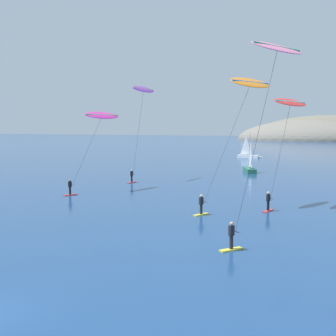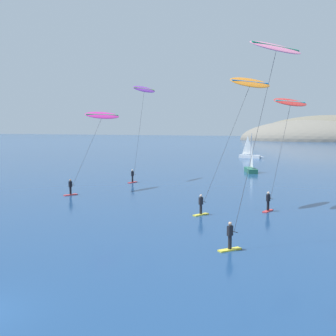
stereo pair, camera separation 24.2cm
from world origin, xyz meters
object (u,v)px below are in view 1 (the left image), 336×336
sailboat_near (249,168)px  kitesurfer_orange (247,91)px  kitesurfer_magenta (100,121)px  kitesurfer_purple (142,97)px  kitesurfer_pink (274,62)px  sailboat_far (250,155)px  kitesurfer_red (289,110)px

sailboat_near → kitesurfer_orange: size_ratio=0.50×
kitesurfer_magenta → kitesurfer_purple: kitesurfer_purple is taller
kitesurfer_magenta → kitesurfer_pink: kitesurfer_pink is taller
sailboat_far → kitesurfer_magenta: (-7.25, -54.79, 7.23)m
kitesurfer_magenta → kitesurfer_pink: bearing=-34.7°
sailboat_near → kitesurfer_pink: 41.71m
kitesurfer_purple → kitesurfer_magenta: bearing=-95.3°
kitesurfer_magenta → kitesurfer_red: bearing=-6.9°
sailboat_near → kitesurfer_pink: kitesurfer_pink is taller
kitesurfer_purple → kitesurfer_orange: bearing=-39.8°
kitesurfer_pink → kitesurfer_orange: size_ratio=1.08×
sailboat_near → sailboat_far: (-5.23, 29.76, 0.00)m
kitesurfer_red → kitesurfer_pink: bearing=-89.6°
kitesurfer_red → kitesurfer_purple: (-19.86, 12.20, 2.37)m
kitesurfer_magenta → kitesurfer_orange: (17.29, -3.96, 2.51)m
sailboat_near → kitesurfer_purple: (-11.59, -15.34, 10.46)m
kitesurfer_red → kitesurfer_purple: kitesurfer_purple is taller
kitesurfer_orange → kitesurfer_magenta: bearing=167.1°
sailboat_near → kitesurfer_magenta: size_ratio=0.65×
sailboat_near → kitesurfer_pink: size_ratio=0.47×
kitesurfer_red → kitesurfer_purple: bearing=148.4°
sailboat_near → kitesurfer_purple: bearing=-127.1°
kitesurfer_pink → kitesurfer_orange: bearing=108.8°
kitesurfer_magenta → kitesurfer_pink: 25.59m
sailboat_near → kitesurfer_magenta: kitesurfer_magenta is taller
kitesurfer_pink → kitesurfer_purple: bearing=129.6°
kitesurfer_pink → kitesurfer_orange: kitesurfer_pink is taller
kitesurfer_orange → kitesurfer_purple: bearing=140.2°
sailboat_near → kitesurfer_orange: (4.80, -28.98, 9.74)m
sailboat_far → kitesurfer_purple: size_ratio=0.47×
kitesurfer_magenta → kitesurfer_red: size_ratio=0.91×
kitesurfer_purple → sailboat_far: bearing=82.0°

